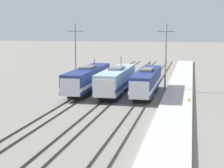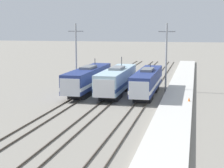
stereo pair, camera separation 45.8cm
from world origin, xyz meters
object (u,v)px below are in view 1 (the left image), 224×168
(locomotive_far_left, at_px, (87,79))
(locomotive_far_right, at_px, (146,82))
(locomotive_center, at_px, (116,81))
(traffic_cone, at_px, (189,99))
(catenary_tower_right, at_px, (166,56))
(catenary_tower_left, at_px, (75,54))

(locomotive_far_left, relative_size, locomotive_far_right, 1.06)
(locomotive_center, xyz_separation_m, traffic_cone, (10.63, -4.82, -1.42))
(locomotive_far_left, distance_m, catenary_tower_right, 12.54)
(catenary_tower_left, bearing_deg, traffic_cone, -26.90)
(locomotive_far_left, bearing_deg, catenary_tower_right, 18.60)
(catenary_tower_left, distance_m, traffic_cone, 20.98)
(traffic_cone, bearing_deg, locomotive_far_left, 160.44)
(locomotive_far_left, distance_m, traffic_cone, 16.17)
(catenary_tower_left, bearing_deg, locomotive_far_right, -20.81)
(catenary_tower_right, relative_size, traffic_cone, 19.04)
(locomotive_far_left, bearing_deg, locomotive_far_right, -4.78)
(traffic_cone, bearing_deg, locomotive_far_right, 142.74)
(locomotive_far_right, distance_m, catenary_tower_right, 6.22)
(catenary_tower_left, bearing_deg, locomotive_center, -30.22)
(locomotive_center, relative_size, catenary_tower_right, 1.56)
(catenary_tower_right, xyz_separation_m, traffic_cone, (3.75, -9.24, -4.83))
(locomotive_far_left, relative_size, traffic_cone, 31.72)
(locomotive_center, distance_m, catenary_tower_left, 9.41)
(locomotive_center, height_order, catenary_tower_right, catenary_tower_right)
(locomotive_far_right, distance_m, traffic_cone, 7.77)
(locomotive_far_left, bearing_deg, traffic_cone, -19.56)
(locomotive_center, height_order, traffic_cone, locomotive_center)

